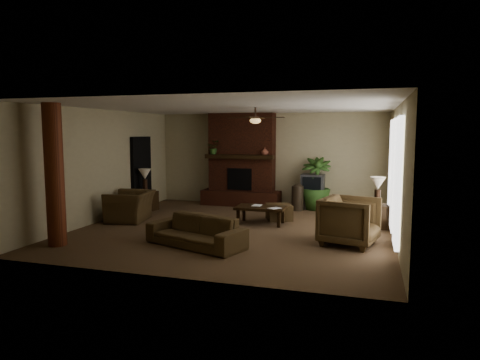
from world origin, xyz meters
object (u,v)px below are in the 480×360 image
(armchair_left, at_px, (130,201))
(lamp_right, at_px, (378,185))
(floor_plant, at_px, (316,195))
(side_table_left, at_px, (147,201))
(log_column, at_px, (54,175))
(armchair_right, at_px, (350,219))
(coffee_table, at_px, (261,209))
(ottoman, at_px, (279,212))
(sofa, at_px, (196,226))
(tv_stand, at_px, (312,200))
(floor_vase, at_px, (298,195))
(lamp_left, at_px, (145,176))
(side_table_right, at_px, (377,216))

(armchair_left, height_order, lamp_right, lamp_right)
(floor_plant, xyz_separation_m, side_table_left, (-4.63, -1.55, -0.15))
(log_column, height_order, side_table_left, log_column)
(log_column, distance_m, armchair_right, 5.88)
(coffee_table, distance_m, ottoman, 0.71)
(sofa, xyz_separation_m, tv_stand, (1.65, 4.82, -0.15))
(floor_vase, xyz_separation_m, lamp_right, (2.15, -1.68, 0.57))
(floor_plant, bearing_deg, sofa, -110.32)
(sofa, height_order, armchair_right, armchair_right)
(ottoman, distance_m, side_table_left, 3.93)
(log_column, xyz_separation_m, floor_vase, (3.95, 5.18, -0.97))
(armchair_left, distance_m, armchair_right, 5.48)
(armchair_right, bearing_deg, ottoman, 56.26)
(armchair_left, bearing_deg, floor_plant, 115.00)
(armchair_right, xyz_separation_m, coffee_table, (-2.17, 1.39, -0.15))
(armchair_right, bearing_deg, armchair_left, 95.30)
(coffee_table, height_order, lamp_left, lamp_left)
(floor_vase, distance_m, lamp_left, 4.39)
(log_column, bearing_deg, side_table_right, 29.61)
(coffee_table, distance_m, lamp_left, 3.73)
(coffee_table, relative_size, side_table_left, 2.18)
(tv_stand, height_order, side_table_left, side_table_left)
(armchair_right, distance_m, floor_vase, 3.83)
(log_column, height_order, floor_vase, log_column)
(log_column, xyz_separation_m, armchair_right, (5.56, 1.71, -0.87))
(armchair_right, xyz_separation_m, side_table_right, (0.54, 1.76, -0.25))
(armchair_right, relative_size, floor_vase, 1.37)
(lamp_left, bearing_deg, floor_vase, 17.32)
(log_column, bearing_deg, sofa, 15.38)
(log_column, distance_m, side_table_left, 4.11)
(tv_stand, relative_size, floor_vase, 1.10)
(armchair_right, xyz_separation_m, side_table_left, (-5.76, 2.23, -0.25))
(coffee_table, bearing_deg, floor_plant, 66.53)
(floor_vase, bearing_deg, lamp_right, -38.00)
(log_column, bearing_deg, coffee_table, 42.45)
(lamp_left, xyz_separation_m, lamp_right, (6.30, -0.38, 0.00))
(armchair_right, bearing_deg, coffee_table, 70.99)
(sofa, bearing_deg, floor_vase, 92.79)
(log_column, relative_size, side_table_right, 5.09)
(side_table_left, bearing_deg, coffee_table, -13.20)
(armchair_right, distance_m, lamp_right, 1.93)
(side_table_right, bearing_deg, side_table_left, 175.68)
(sofa, bearing_deg, floor_plant, 88.62)
(lamp_left, bearing_deg, armchair_left, -76.17)
(armchair_left, relative_size, ottoman, 1.91)
(armchair_left, distance_m, floor_vase, 4.66)
(sofa, distance_m, armchair_right, 3.06)
(sofa, bearing_deg, side_table_right, 57.45)
(ottoman, height_order, tv_stand, tv_stand)
(armchair_left, xyz_separation_m, ottoman, (3.58, 1.20, -0.30))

